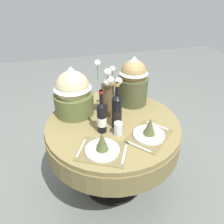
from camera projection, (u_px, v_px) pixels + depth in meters
name	position (u px, v px, depth m)	size (l,w,h in m)	color
ground	(113.00, 180.00, 2.20)	(8.00, 8.00, 0.00)	slate
dining_table	(113.00, 135.00, 1.88)	(1.14, 1.14, 0.72)	olive
place_setting_left	(102.00, 146.00, 1.48)	(0.42, 0.39, 0.16)	brown
place_setting_right	(149.00, 131.00, 1.63)	(0.43, 0.42, 0.16)	brown
flower_vase	(108.00, 94.00, 1.79)	(0.18, 0.23, 0.47)	brown
wine_bottle_left	(117.00, 111.00, 1.68)	(0.08, 0.08, 0.38)	black
wine_bottle_right	(102.00, 117.00, 1.63)	(0.07, 0.07, 0.36)	black
tumbler_mid	(118.00, 128.00, 1.64)	(0.07, 0.07, 0.10)	silver
gift_tub_back_left	(73.00, 90.00, 1.81)	(0.34, 0.34, 0.43)	#566033
gift_tub_back_right	(133.00, 79.00, 1.96)	(0.27, 0.27, 0.45)	#474C2D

